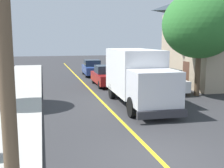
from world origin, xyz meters
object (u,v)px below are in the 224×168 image
object	(u,v)px
parked_car_mid	(92,68)
stop_sign	(152,65)
utility_pole	(2,4)
street_tree_far_side	(200,25)
parked_car_near	(106,76)
parked_van_across	(166,81)
box_truck	(137,75)

from	to	relation	value
parked_car_mid	stop_sign	bearing A→B (deg)	-72.75
utility_pole	street_tree_far_side	bearing A→B (deg)	44.30
parked_car_mid	street_tree_far_side	distance (m)	13.90
parked_car_near	stop_sign	xyz separation A→B (m)	(3.00, -2.74, 1.06)
parked_van_across	street_tree_far_side	bearing A→B (deg)	-50.06
parked_car_near	parked_car_mid	xyz separation A→B (m)	(0.06, 6.70, 0.00)
parked_van_across	utility_pole	xyz separation A→B (m)	(-9.40, -12.41, 3.66)
box_truck	parked_car_mid	distance (m)	13.88
box_truck	parked_car_near	size ratio (longest dim) A/B	1.65
box_truck	parked_car_mid	bearing A→B (deg)	90.69
box_truck	parked_car_mid	xyz separation A→B (m)	(-0.17, 13.84, -0.97)
box_truck	street_tree_far_side	xyz separation A→B (m)	(4.85, 1.50, 2.99)
parked_car_near	parked_car_mid	size ratio (longest dim) A/B	0.99
parked_van_across	utility_pole	bearing A→B (deg)	-127.16
box_truck	parked_van_across	xyz separation A→B (m)	(3.36, 3.28, -0.97)
box_truck	stop_sign	xyz separation A→B (m)	(2.77, 4.40, 0.09)
parked_van_across	stop_sign	xyz separation A→B (m)	(-0.59, 1.12, 1.06)
box_truck	utility_pole	world-z (taller)	utility_pole
parked_car_near	box_truck	bearing A→B (deg)	-88.16
utility_pole	parked_car_near	bearing A→B (deg)	70.33
box_truck	utility_pole	xyz separation A→B (m)	(-6.05, -9.13, 2.69)
parked_car_mid	utility_pole	distance (m)	24.00
box_truck	parked_van_across	world-z (taller)	box_truck
stop_sign	parked_van_across	bearing A→B (deg)	-62.17
parked_car_mid	parked_van_across	size ratio (longest dim) A/B	1.00
street_tree_far_side	utility_pole	bearing A→B (deg)	-135.70
parked_car_mid	parked_van_across	xyz separation A→B (m)	(3.52, -10.56, 0.00)
parked_van_across	parked_car_near	bearing A→B (deg)	132.88
parked_car_near	stop_sign	world-z (taller)	stop_sign
parked_car_mid	box_truck	bearing A→B (deg)	-89.31
street_tree_far_side	parked_van_across	bearing A→B (deg)	129.94
parked_van_across	box_truck	bearing A→B (deg)	-135.70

